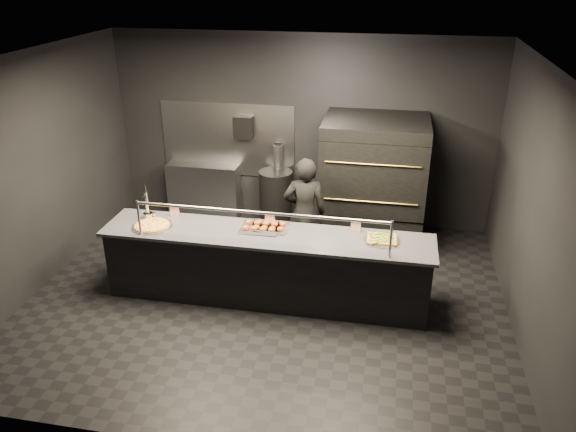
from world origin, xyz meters
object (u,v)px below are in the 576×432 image
object	(u,v)px
slider_tray_a	(260,227)
trash_bin	(276,198)
fire_extinguisher	(278,158)
round_pizza	(152,226)
square_pizza	(382,239)
slider_tray_b	(270,227)
towel_dispenser	(244,127)
worker	(304,213)
prep_shelf	(204,190)
beer_tap	(147,208)
pizza_oven	(373,181)
service_counter	(267,266)

from	to	relation	value
slider_tray_a	trash_bin	xyz separation A→B (m)	(-0.25, 2.11, -0.50)
fire_extinguisher	round_pizza	size ratio (longest dim) A/B	0.99
square_pizza	slider_tray_b	bearing A→B (deg)	177.18
towel_dispenser	worker	distance (m)	2.03
towel_dispenser	trash_bin	distance (m)	1.24
prep_shelf	round_pizza	xyz separation A→B (m)	(0.15, -2.39, 0.49)
beer_tap	trash_bin	bearing A→B (deg)	58.90
beer_tap	slider_tray_b	xyz separation A→B (m)	(1.61, -0.00, -0.11)
round_pizza	square_pizza	world-z (taller)	square_pizza
square_pizza	trash_bin	distance (m)	2.81
pizza_oven	beer_tap	bearing A→B (deg)	-148.04
slider_tray_b	worker	xyz separation A→B (m)	(0.31, 0.81, -0.15)
slider_tray_a	square_pizza	size ratio (longest dim) A/B	1.12
slider_tray_a	slider_tray_b	world-z (taller)	slider_tray_a
round_pizza	prep_shelf	bearing A→B (deg)	93.58
towel_dispenser	beer_tap	world-z (taller)	towel_dispenser
slider_tray_b	pizza_oven	bearing A→B (deg)	55.83
towel_dispenser	trash_bin	world-z (taller)	towel_dispenser
service_counter	trash_bin	world-z (taller)	service_counter
prep_shelf	trash_bin	world-z (taller)	prep_shelf
pizza_oven	slider_tray_a	bearing A→B (deg)	-126.00
fire_extinguisher	square_pizza	size ratio (longest dim) A/B	1.15
round_pizza	pizza_oven	bearing A→B (deg)	36.68
towel_dispenser	prep_shelf	bearing A→B (deg)	-174.29
worker	fire_extinguisher	bearing A→B (deg)	-75.23
prep_shelf	towel_dispenser	xyz separation A→B (m)	(0.70, 0.07, 1.10)
square_pizza	worker	world-z (taller)	worker
service_counter	square_pizza	size ratio (longest dim) A/B	9.33
fire_extinguisher	slider_tray_a	size ratio (longest dim) A/B	1.03
round_pizza	worker	bearing A→B (deg)	30.21
service_counter	worker	distance (m)	1.06
beer_tap	slider_tray_b	size ratio (longest dim) A/B	1.00
pizza_oven	trash_bin	bearing A→B (deg)	168.35
round_pizza	worker	xyz separation A→B (m)	(1.77, 1.03, -0.14)
prep_shelf	worker	distance (m)	2.38
prep_shelf	round_pizza	distance (m)	2.45
square_pizza	round_pizza	bearing A→B (deg)	-176.87
slider_tray_a	worker	world-z (taller)	worker
round_pizza	slider_tray_a	size ratio (longest dim) A/B	1.04
slider_tray_b	trash_bin	bearing A→B (deg)	100.00
square_pizza	worker	bearing A→B (deg)	140.91
fire_extinguisher	square_pizza	distance (m)	2.91
beer_tap	worker	bearing A→B (deg)	22.71
towel_dispenser	fire_extinguisher	xyz separation A→B (m)	(0.55, 0.01, -0.49)
slider_tray_b	square_pizza	bearing A→B (deg)	-2.82
round_pizza	trash_bin	world-z (taller)	round_pizza
beer_tap	slider_tray_b	distance (m)	1.62
fire_extinguisher	worker	size ratio (longest dim) A/B	0.32
pizza_oven	trash_bin	distance (m)	1.67
worker	towel_dispenser	bearing A→B (deg)	-59.75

